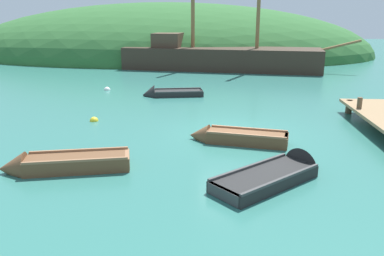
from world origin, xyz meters
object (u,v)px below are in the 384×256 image
sailing_ship (219,62)px  buoy_white (107,90)px  buoy_yellow (94,121)px  rowboat_near_dock (61,165)px  rowboat_center (168,94)px  rowboat_outer_left (234,138)px  rowboat_portside (281,174)px

sailing_ship → buoy_white: size_ratio=48.53×
sailing_ship → buoy_yellow: (-5.11, -16.38, -0.63)m
buoy_white → buoy_yellow: bearing=-78.5°
rowboat_near_dock → rowboat_center: 10.99m
rowboat_near_dock → rowboat_center: bearing=-111.6°
buoy_yellow → rowboat_center: bearing=66.5°
rowboat_center → buoy_white: 4.05m
rowboat_outer_left → rowboat_center: rowboat_center is taller
buoy_yellow → rowboat_near_dock: bearing=-82.2°
rowboat_center → buoy_yellow: (-2.38, -5.47, -0.08)m
rowboat_outer_left → buoy_white: size_ratio=9.39×
rowboat_near_dock → rowboat_portside: rowboat_portside is taller
buoy_white → rowboat_near_dock: bearing=-80.1°
rowboat_outer_left → rowboat_near_dock: bearing=41.8°
sailing_ship → rowboat_near_dock: size_ratio=4.88×
rowboat_center → buoy_yellow: rowboat_center is taller
sailing_ship → rowboat_portside: 21.95m
rowboat_near_dock → buoy_white: (-2.14, 12.30, -0.15)m
rowboat_near_dock → sailing_ship: bearing=-114.3°
rowboat_outer_left → rowboat_portside: size_ratio=0.99×
rowboat_outer_left → rowboat_center: (-3.39, 7.93, -0.06)m
sailing_ship → buoy_yellow: 17.18m
rowboat_center → rowboat_portside: 11.87m
rowboat_outer_left → rowboat_near_dock: size_ratio=0.94×
buoy_yellow → buoy_white: 7.05m
rowboat_center → buoy_yellow: bearing=56.3°
rowboat_outer_left → rowboat_portside: 3.25m
sailing_ship → rowboat_near_dock: sailing_ship is taller
rowboat_outer_left → buoy_yellow: (-5.77, 2.45, -0.14)m
rowboat_near_dock → buoy_yellow: (-0.74, 5.39, -0.15)m
rowboat_portside → buoy_yellow: size_ratio=9.92×
rowboat_near_dock → rowboat_center: size_ratio=1.09×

